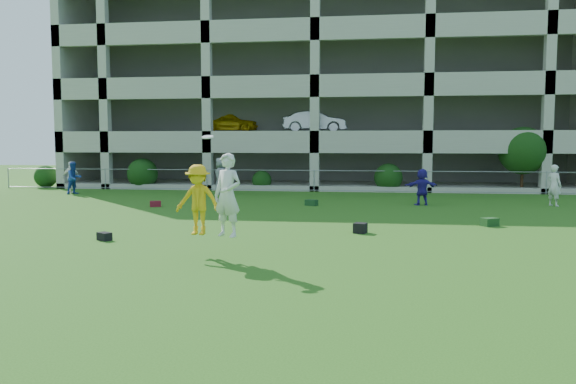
# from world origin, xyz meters

# --- Properties ---
(ground) EXTENTS (100.00, 100.00, 0.00)m
(ground) POSITION_xyz_m (0.00, 0.00, 0.00)
(ground) COLOR #235114
(ground) RESTS_ON ground
(bystander_a) EXTENTS (0.95, 1.02, 1.68)m
(bystander_a) POSITION_xyz_m (-12.20, 15.91, 0.84)
(bystander_a) COLOR #204296
(bystander_a) RESTS_ON ground
(bystander_b) EXTENTS (0.98, 0.41, 1.67)m
(bystander_b) POSITION_xyz_m (-12.64, 16.39, 0.83)
(bystander_b) COLOR white
(bystander_b) RESTS_ON ground
(bystander_c) EXTENTS (0.82, 1.05, 1.89)m
(bystander_c) POSITION_xyz_m (-4.60, 16.64, 0.95)
(bystander_c) COLOR gray
(bystander_c) RESTS_ON ground
(bystander_d) EXTENTS (1.52, 0.82, 1.56)m
(bystander_d) POSITION_xyz_m (5.14, 13.11, 0.78)
(bystander_d) COLOR #2C1F91
(bystander_d) RESTS_ON ground
(bystander_e) EXTENTS (0.72, 0.76, 1.75)m
(bystander_e) POSITION_xyz_m (10.62, 13.48, 0.87)
(bystander_e) COLOR silver
(bystander_e) RESTS_ON ground
(bag_black_b) EXTENTS (0.47, 0.43, 0.22)m
(bag_black_b) POSITION_xyz_m (-4.36, 3.07, 0.11)
(bag_black_b) COLOR black
(bag_black_b) RESTS_ON ground
(bag_green_c) EXTENTS (0.61, 0.56, 0.26)m
(bag_green_c) POSITION_xyz_m (6.70, 7.24, 0.13)
(bag_green_c) COLOR #133515
(bag_green_c) RESTS_ON ground
(crate_d) EXTENTS (0.44, 0.44, 0.30)m
(crate_d) POSITION_xyz_m (2.59, 5.27, 0.15)
(crate_d) COLOR black
(crate_d) RESTS_ON ground
(bag_red_f) EXTENTS (0.52, 0.43, 0.24)m
(bag_red_f) POSITION_xyz_m (-5.93, 10.98, 0.12)
(bag_red_f) COLOR #550E1D
(bag_red_f) RESTS_ON ground
(bag_green_g) EXTENTS (0.58, 0.48, 0.25)m
(bag_green_g) POSITION_xyz_m (0.48, 12.27, 0.12)
(bag_green_g) COLOR #13341D
(bag_green_g) RESTS_ON ground
(frisbee_contest) EXTENTS (1.79, 1.12, 2.36)m
(frisbee_contest) POSITION_xyz_m (-0.91, 1.30, 1.39)
(frisbee_contest) COLOR gold
(frisbee_contest) RESTS_ON ground
(parking_garage) EXTENTS (30.00, 14.00, 12.00)m
(parking_garage) POSITION_xyz_m (-0.01, 27.70, 6.01)
(parking_garage) COLOR #9E998C
(parking_garage) RESTS_ON ground
(fence) EXTENTS (36.06, 0.06, 1.20)m
(fence) POSITION_xyz_m (0.00, 19.00, 0.61)
(fence) COLOR gray
(fence) RESTS_ON ground
(shrub_row) EXTENTS (34.38, 2.52, 3.50)m
(shrub_row) POSITION_xyz_m (4.59, 19.70, 1.51)
(shrub_row) COLOR #163D11
(shrub_row) RESTS_ON ground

